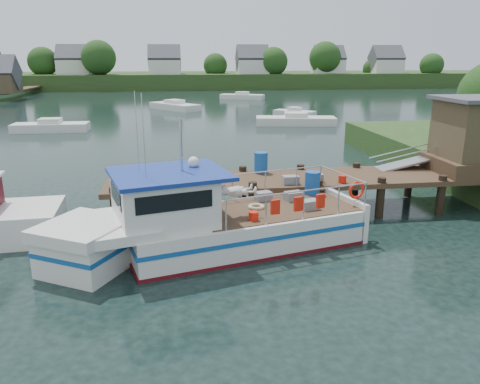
{
  "coord_description": "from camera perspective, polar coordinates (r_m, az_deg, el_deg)",
  "views": [
    {
      "loc": [
        -3.21,
        -17.68,
        6.01
      ],
      "look_at": [
        -1.0,
        -1.5,
        1.3
      ],
      "focal_mm": 35.0,
      "sensor_mm": 36.0,
      "label": 1
    }
  ],
  "objects": [
    {
      "name": "moored_c",
      "position": [
        43.92,
        6.8,
        8.68
      ],
      "size": [
        7.57,
        3.66,
        1.14
      ],
      "rotation": [
        0.0,
        0.0,
        -0.35
      ],
      "color": "silver",
      "rests_on": "ground"
    },
    {
      "name": "moored_far",
      "position": [
        71.19,
        0.28,
        11.58
      ],
      "size": [
        6.79,
        4.48,
        1.1
      ],
      "rotation": [
        0.0,
        0.0,
        -0.13
      ],
      "color": "silver",
      "rests_on": "ground"
    },
    {
      "name": "moored_a",
      "position": [
        42.57,
        -22.07,
        7.38
      ],
      "size": [
        6.1,
        2.1,
        1.12
      ],
      "rotation": [
        0.0,
        0.0,
        -0.35
      ],
      "color": "silver",
      "rests_on": "ground"
    },
    {
      "name": "lobster_boat",
      "position": [
        14.91,
        -4.2,
        -3.88
      ],
      "size": [
        10.59,
        5.31,
        5.11
      ],
      "rotation": [
        0.0,
        0.0,
        0.26
      ],
      "color": "silver",
      "rests_on": "ground"
    },
    {
      "name": "far_shore",
      "position": [
        100.17,
        -6.09,
        13.78
      ],
      "size": [
        140.0,
        42.55,
        9.22
      ],
      "color": "#2B461D",
      "rests_on": "ground"
    },
    {
      "name": "moored_d",
      "position": [
        56.92,
        -7.97,
        10.34
      ],
      "size": [
        6.17,
        7.06,
        1.2
      ],
      "rotation": [
        0.0,
        0.0,
        0.13
      ],
      "color": "silver",
      "rests_on": "ground"
    },
    {
      "name": "ground_plane",
      "position": [
        18.94,
        2.39,
        -2.42
      ],
      "size": [
        160.0,
        160.0,
        0.0
      ],
      "primitive_type": "plane",
      "color": "black"
    },
    {
      "name": "moored_b",
      "position": [
        50.41,
        6.66,
        9.56
      ],
      "size": [
        4.35,
        3.96,
        0.97
      ],
      "rotation": [
        0.0,
        0.0,
        -0.08
      ],
      "color": "silver",
      "rests_on": "ground"
    },
    {
      "name": "dock",
      "position": [
        20.53,
        20.72,
        4.47
      ],
      "size": [
        16.6,
        3.0,
        4.78
      ],
      "color": "#453121",
      "rests_on": "ground"
    }
  ]
}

